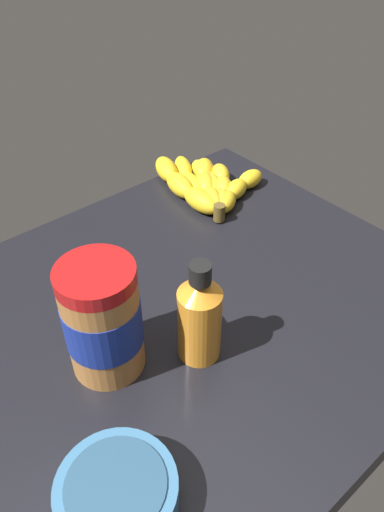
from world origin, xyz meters
TOP-DOWN VIEW (x-y plane):
  - ground_plane at (0.00, 0.00)cm, footprint 71.80×60.69cm
  - banana_bunch at (-20.61, -19.68)cm, footprint 17.18×22.53cm
  - peanut_butter_jar at (14.14, 1.45)cm, footprint 9.11×9.11cm
  - honey_bottle at (4.57, 7.49)cm, footprint 5.37×5.37cm
  - small_bowl at (22.81, 16.59)cm, footprint 11.77×11.77cm

SIDE VIEW (x-z plane):
  - ground_plane at x=0.00cm, z-range -4.85..0.00cm
  - banana_bunch at x=-20.61cm, z-range -0.14..3.62cm
  - small_bowl at x=22.81cm, z-range 0.05..4.14cm
  - honey_bottle at x=4.57cm, z-range -0.90..13.72cm
  - peanut_butter_jar at x=14.14cm, z-range -0.07..15.27cm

